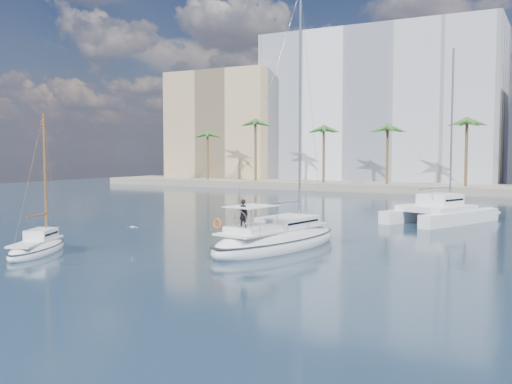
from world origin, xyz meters
The scene contains 10 objects.
ground centered at (0.00, 0.00, 0.00)m, with size 160.00×160.00×0.00m, color black.
quay centered at (0.00, 61.00, 0.60)m, with size 120.00×14.00×1.20m, color gray.
building_modern centered at (-12.00, 73.00, 14.00)m, with size 42.00×16.00×28.00m, color white.
building_tan_left centered at (-42.00, 69.00, 11.00)m, with size 22.00×14.00×22.00m, color tan.
palm_left centered at (-34.00, 57.00, 10.28)m, with size 3.60×3.60×12.30m.
palm_centre centered at (0.00, 57.00, 10.28)m, with size 3.60×3.60×12.30m.
main_sloop centered at (1.72, 2.53, 0.54)m, with size 5.96×12.44×17.73m.
small_sloop centered at (-10.27, -6.20, 0.37)m, with size 4.34×6.61×9.12m.
catamaran centered at (8.28, 21.60, 1.10)m, with size 8.86×11.61×15.38m.
seagull centered at (-7.89, -0.23, 1.08)m, with size 0.98×0.42×0.18m.
Camera 1 is at (17.81, -30.14, 6.18)m, focal length 40.00 mm.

